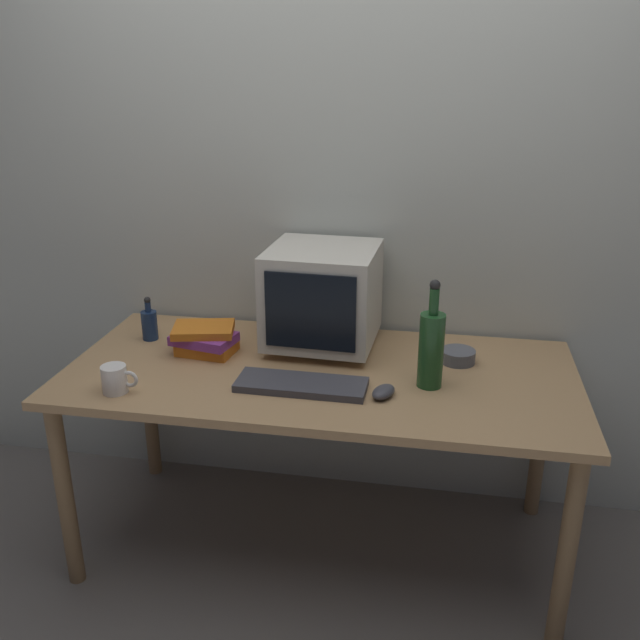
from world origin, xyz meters
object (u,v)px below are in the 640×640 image
(bottle_tall, at_px, (431,347))
(computer_mouse, at_px, (383,392))
(bottle_short, at_px, (149,324))
(mug, at_px, (115,379))
(crt_monitor, at_px, (323,296))
(book_stack, at_px, (205,339))
(keyboard, at_px, (301,385))
(cd_spindle, at_px, (458,356))

(bottle_tall, bearing_deg, computer_mouse, -141.75)
(bottle_short, bearing_deg, mug, -80.53)
(crt_monitor, height_order, book_stack, crt_monitor)
(keyboard, height_order, bottle_short, bottle_short)
(book_stack, bearing_deg, bottle_short, 160.79)
(computer_mouse, bearing_deg, bottle_short, -176.41)
(computer_mouse, bearing_deg, crt_monitor, 147.80)
(mug, bearing_deg, bottle_short, 99.47)
(crt_monitor, xyz_separation_m, book_stack, (-0.40, -0.14, -0.14))
(bottle_tall, distance_m, bottle_short, 1.07)
(keyboard, bearing_deg, cd_spindle, 31.69)
(computer_mouse, height_order, mug, mug)
(mug, bearing_deg, crt_monitor, 40.37)
(keyboard, distance_m, mug, 0.59)
(crt_monitor, distance_m, bottle_short, 0.67)
(bottle_tall, height_order, bottle_short, bottle_tall)
(mug, height_order, cd_spindle, mug)
(computer_mouse, distance_m, bottle_tall, 0.21)
(crt_monitor, relative_size, mug, 3.35)
(bottle_tall, xyz_separation_m, book_stack, (-0.80, 0.12, -0.08))
(cd_spindle, bearing_deg, bottle_short, 179.68)
(mug, bearing_deg, bottle_tall, 13.06)
(bottle_tall, bearing_deg, mug, -166.94)
(crt_monitor, relative_size, keyboard, 0.96)
(computer_mouse, relative_size, book_stack, 0.41)
(mug, relative_size, cd_spindle, 1.00)
(crt_monitor, bearing_deg, computer_mouse, -55.11)
(bottle_short, height_order, book_stack, bottle_short)
(bottle_short, xyz_separation_m, cd_spindle, (1.14, -0.01, -0.04))
(cd_spindle, bearing_deg, book_stack, -174.89)
(book_stack, bearing_deg, cd_spindle, 5.11)
(crt_monitor, bearing_deg, book_stack, -160.80)
(bottle_tall, distance_m, cd_spindle, 0.25)
(bottle_tall, bearing_deg, cd_spindle, 65.76)
(bottle_tall, relative_size, cd_spindle, 2.99)
(bottle_short, relative_size, book_stack, 0.69)
(bottle_short, bearing_deg, bottle_tall, -11.35)
(computer_mouse, distance_m, cd_spindle, 0.39)
(computer_mouse, xyz_separation_m, book_stack, (-0.66, 0.23, 0.03))
(book_stack, bearing_deg, mug, -116.46)
(bottle_tall, relative_size, bottle_short, 2.14)
(bottle_tall, bearing_deg, book_stack, 171.18)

